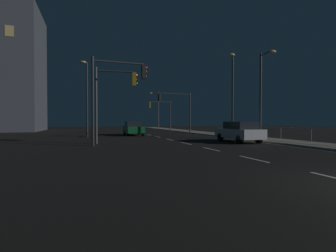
{
  "coord_description": "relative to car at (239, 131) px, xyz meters",
  "views": [
    {
      "loc": [
        -6.68,
        -4.47,
        1.63
      ],
      "look_at": [
        1.73,
        23.07,
        1.05
      ],
      "focal_mm": 27.82,
      "sensor_mm": 36.0,
      "label": 1
    }
  ],
  "objects": [
    {
      "name": "street_lamp_corner",
      "position": [
        -11.18,
        9.87,
        3.63
      ],
      "size": [
        0.69,
        1.54,
        7.49
      ],
      "color": "#2D3033",
      "rests_on": "ground"
    },
    {
      "name": "lane_edge_line",
      "position": [
        1.25,
        9.6,
        -0.82
      ],
      "size": [
        0.14,
        53.0,
        0.01
      ],
      "color": "silver",
      "rests_on": "ground"
    },
    {
      "name": "street_lamp_mid_block",
      "position": [
        1.68,
        3.79,
        3.79
      ],
      "size": [
        1.43,
        1.9,
        7.41
      ],
      "color": "#2D3033",
      "rests_on": "sidewalk_right"
    },
    {
      "name": "lane_markings_center",
      "position": [
        -4.3,
        8.1,
        -0.82
      ],
      "size": [
        0.14,
        50.0,
        0.01
      ],
      "color": "silver",
      "rests_on": "ground"
    },
    {
      "name": "traffic_light_near_left",
      "position": [
        -0.23,
        14.26,
        3.02
      ],
      "size": [
        4.56,
        0.68,
        5.2
      ],
      "color": "#38383D",
      "rests_on": "sidewalk_right"
    },
    {
      "name": "street_lamp_median",
      "position": [
        1.83,
        31.92,
        3.62
      ],
      "size": [
        1.79,
        0.71,
        7.16
      ],
      "color": "#4C4C51",
      "rests_on": "sidewalk_right"
    },
    {
      "name": "car_oncoming",
      "position": [
        -6.18,
        11.75,
        0.0
      ],
      "size": [
        1.85,
        4.41,
        1.57
      ],
      "color": "#14592D",
      "rests_on": "ground"
    },
    {
      "name": "traffic_light_mid_right",
      "position": [
        0.3,
        23.81,
        2.72
      ],
      "size": [
        3.71,
        0.65,
        4.82
      ],
      "color": "#38383D",
      "rests_on": "sidewalk_right"
    },
    {
      "name": "street_lamp_across_street",
      "position": [
        2.93,
        1.11,
        3.63
      ],
      "size": [
        0.56,
        1.91,
        7.16
      ],
      "color": "#38383D",
      "rests_on": "sidewalk_right"
    },
    {
      "name": "sidewalk_right",
      "position": [
        2.96,
        4.6,
        -0.75
      ],
      "size": [
        2.92,
        77.0,
        0.14
      ],
      "primitive_type": "cube",
      "color": "#9E937F",
      "rests_on": "ground"
    },
    {
      "name": "traffic_light_mid_left",
      "position": [
        -9.2,
        0.13,
        3.21
      ],
      "size": [
        3.7,
        0.45,
        5.76
      ],
      "color": "#2D3033",
      "rests_on": "ground"
    },
    {
      "name": "traffic_light_overhead_east",
      "position": [
        -9.24,
        1.52,
        2.94
      ],
      "size": [
        2.99,
        0.51,
        5.41
      ],
      "color": "#4C4C51",
      "rests_on": "ground"
    },
    {
      "name": "barrier_fence",
      "position": [
        4.27,
        -2.56,
        0.06
      ],
      "size": [
        0.09,
        24.76,
        0.98
      ],
      "color": "#59595E",
      "rests_on": "sidewalk_right"
    },
    {
      "name": "car",
      "position": [
        0.0,
        0.0,
        0.0
      ],
      "size": [
        1.88,
        4.42,
        1.57
      ],
      "color": "silver",
      "rests_on": "ground"
    },
    {
      "name": "ground_plane",
      "position": [
        -4.3,
        4.6,
        -0.82
      ],
      "size": [
        112.0,
        112.0,
        0.0
      ],
      "primitive_type": "plane",
      "color": "black",
      "rests_on": "ground"
    }
  ]
}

